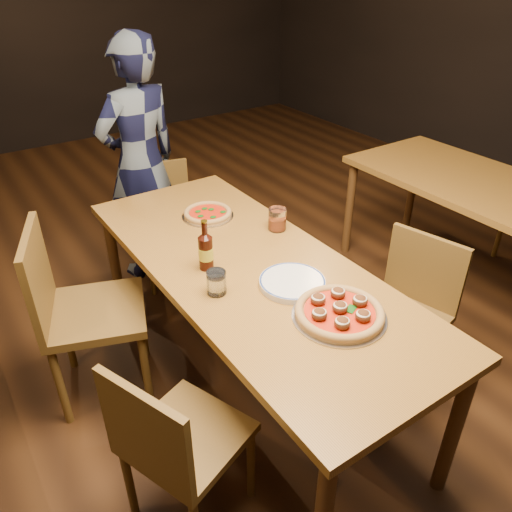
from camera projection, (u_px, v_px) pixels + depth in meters
ground at (251, 383)px, 2.65m from camera, size 9.00×9.00×0.00m
table_main at (250, 278)px, 2.29m from camera, size 0.80×2.00×0.75m
table_right at (506, 203)px, 2.97m from camera, size 0.80×2.00×0.75m
chair_main_nw at (187, 435)px, 1.85m from camera, size 0.51×0.51×0.85m
chair_main_sw at (96, 311)px, 2.39m from camera, size 0.59×0.59×0.98m
chair_main_e at (401, 318)px, 2.45m from camera, size 0.48×0.48×0.85m
chair_end at (168, 225)px, 3.30m from camera, size 0.46×0.46×0.82m
pizza_meatball at (340, 312)px, 1.92m from camera, size 0.37×0.37×0.07m
pizza_margherita at (208, 213)px, 2.65m from camera, size 0.27×0.27×0.04m
plate_stack at (292, 283)px, 2.11m from camera, size 0.28×0.28×0.03m
beer_bottle at (206, 252)px, 2.19m from camera, size 0.07×0.07×0.23m
water_glass at (216, 282)px, 2.04m from camera, size 0.08×0.08×0.10m
amber_glass at (277, 219)px, 2.51m from camera, size 0.09×0.09×0.11m
diner at (141, 163)px, 3.21m from camera, size 0.65×0.49×1.59m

